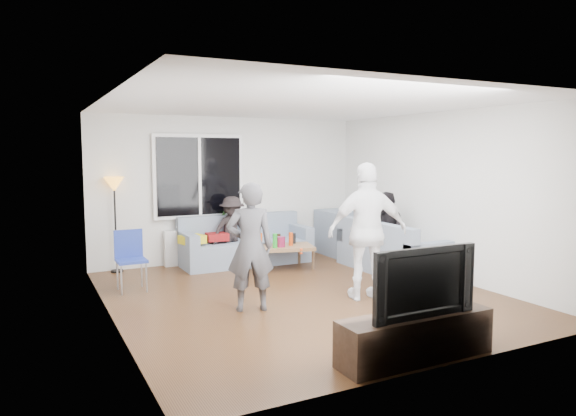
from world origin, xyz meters
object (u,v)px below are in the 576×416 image
coffee_table (280,257)px  television (417,280)px  sofa_back_section (246,240)px  spectator_right (387,231)px  player_left (250,247)px  sofa_right_section (391,246)px  floor_lamp (115,225)px  tv_console (416,337)px  player_right (368,231)px  side_chair (131,261)px  spectator_back (232,231)px

coffee_table → television: (-0.57, -4.09, 0.57)m
sofa_back_section → spectator_right: size_ratio=1.76×
player_left → spectator_right: size_ratio=1.23×
sofa_right_section → player_left: bearing=108.0°
coffee_table → floor_lamp: floor_lamp is taller
sofa_right_section → tv_console: (-2.13, -3.11, -0.20)m
player_left → television: player_left is taller
floor_lamp → coffee_table: bearing=-22.2°
floor_lamp → player_right: player_right is taller
sofa_back_section → side_chair: bearing=-155.2°
spectator_right → player_right: bearing=-51.2°
sofa_back_section → coffee_table: sofa_back_section is taller
sofa_right_section → spectator_right: (0.00, 0.13, 0.23)m
sofa_right_section → spectator_back: (-2.16, 1.69, 0.18)m
player_right → spectator_back: player_right is taller
sofa_right_section → coffee_table: 1.86m
sofa_right_section → side_chair: (-4.07, 0.66, 0.01)m
television → player_right: bearing=67.2°
coffee_table → player_right: bearing=-83.5°
sofa_back_section → sofa_right_section: bearing=-41.0°
spectator_back → tv_console: size_ratio=0.75×
floor_lamp → tv_console: size_ratio=0.97×
sofa_back_section → floor_lamp: floor_lamp is taller
sofa_right_section → television: bearing=145.6°
side_chair → spectator_right: size_ratio=0.66×
floor_lamp → tv_console: bearing=-69.3°
player_right → coffee_table: bearing=-66.5°
player_left → player_right: bearing=-172.6°
sofa_back_section → spectator_right: 2.45m
spectator_right → tv_console: 3.90m
sofa_back_section → side_chair: 2.39m
sofa_back_section → tv_console: 4.78m
spectator_right → side_chair: bearing=-103.3°
floor_lamp → player_right: 4.21m
coffee_table → side_chair: size_ratio=1.28×
player_right → television: player_right is taller
spectator_back → television: (0.03, -4.80, 0.17)m
coffee_table → player_left: bearing=-125.0°
floor_lamp → player_right: bearing=-49.2°
floor_lamp → spectator_right: bearing=-24.7°
sofa_right_section → television: (-2.13, -3.11, 0.34)m
player_right → sofa_back_section: bearing=-61.3°
floor_lamp → sofa_right_section: bearing=-26.2°
sofa_back_section → floor_lamp: bearing=171.0°
spectator_right → television: spectator_right is taller
sofa_right_section → spectator_right: size_ratio=1.53×
spectator_right → tv_console: (-2.13, -3.24, -0.44)m
side_chair → floor_lamp: (0.00, 1.34, 0.35)m
sofa_right_section → television: size_ratio=1.75×
player_left → player_right: player_right is taller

